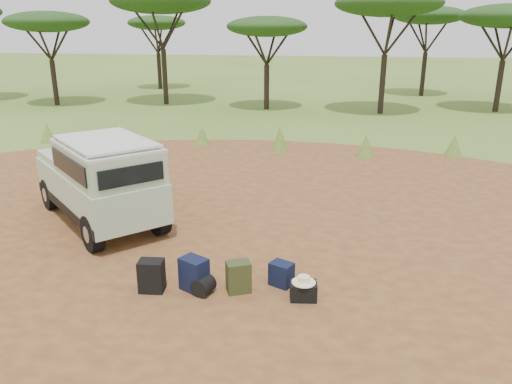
% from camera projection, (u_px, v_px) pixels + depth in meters
% --- Properties ---
extents(ground, '(140.00, 140.00, 0.00)m').
position_uv_depth(ground, '(219.00, 255.00, 9.76)').
color(ground, '#4B6D26').
rests_on(ground, ground).
extents(dirt_clearing, '(23.00, 23.00, 0.01)m').
position_uv_depth(dirt_clearing, '(219.00, 255.00, 9.76)').
color(dirt_clearing, brown).
rests_on(dirt_clearing, ground).
extents(grass_fringe, '(36.60, 1.60, 0.90)m').
position_uv_depth(grass_fringe, '(282.00, 141.00, 17.71)').
color(grass_fringe, '#4B6D26').
rests_on(grass_fringe, ground).
extents(acacia_treeline, '(46.70, 13.20, 6.26)m').
position_uv_depth(acacia_treeline, '(323.00, 14.00, 26.59)').
color(acacia_treeline, black).
rests_on(acacia_treeline, ground).
extents(safari_vehicle, '(4.12, 4.01, 2.03)m').
position_uv_depth(safari_vehicle, '(100.00, 181.00, 11.12)').
color(safari_vehicle, '#A9C1A5').
rests_on(safari_vehicle, ground).
extents(walking_staff, '(0.30, 0.47, 1.39)m').
position_uv_depth(walking_staff, '(117.00, 193.00, 11.26)').
color(walking_staff, brown).
rests_on(walking_staff, ground).
extents(backpack_black, '(0.44, 0.34, 0.56)m').
position_uv_depth(backpack_black, '(152.00, 276.00, 8.37)').
color(backpack_black, black).
rests_on(backpack_black, ground).
extents(backpack_navy, '(0.54, 0.49, 0.58)m').
position_uv_depth(backpack_navy, '(194.00, 274.00, 8.40)').
color(backpack_navy, black).
rests_on(backpack_navy, ground).
extents(backpack_olive, '(0.48, 0.42, 0.54)m').
position_uv_depth(backpack_olive, '(238.00, 277.00, 8.35)').
color(backpack_olive, '#353C1C').
rests_on(backpack_olive, ground).
extents(duffel_navy, '(0.46, 0.41, 0.42)m').
position_uv_depth(duffel_navy, '(281.00, 274.00, 8.57)').
color(duffel_navy, black).
rests_on(duffel_navy, ground).
extents(hard_case, '(0.47, 0.36, 0.31)m').
position_uv_depth(hard_case, '(303.00, 291.00, 8.15)').
color(hard_case, black).
rests_on(hard_case, ground).
extents(stuff_sack, '(0.40, 0.40, 0.32)m').
position_uv_depth(stuff_sack, '(203.00, 286.00, 8.30)').
color(stuff_sack, black).
rests_on(stuff_sack, ground).
extents(safari_hat, '(0.39, 0.39, 0.11)m').
position_uv_depth(safari_hat, '(304.00, 280.00, 8.08)').
color(safari_hat, '#F2ECB6').
rests_on(safari_hat, hard_case).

